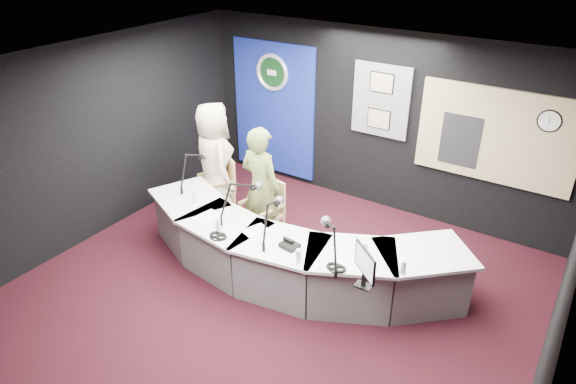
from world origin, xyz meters
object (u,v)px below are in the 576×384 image
Objects in this scene: broadcast_desk at (287,252)px; armchair_right at (262,211)px; person_woman at (261,188)px; armchair_left at (217,190)px; person_man at (214,161)px.

armchair_right reaches higher than broadcast_desk.
person_woman reaches higher than armchair_right.
armchair_left is 0.48m from person_man.
person_man is (-1.80, 0.75, 0.54)m from broadcast_desk.
armchair_right reaches higher than armchair_left.
broadcast_desk is 0.89m from armchair_right.
broadcast_desk is at bearing -19.66° from armchair_right.
armchair_left is at bearing -9.84° from person_woman.
broadcast_desk is 2.53× the size of person_woman.
armchair_right is (1.06, -0.27, 0.09)m from armchair_left.
armchair_left is 1.10m from armchair_right.
armchair_left is at bearing -0.00° from person_man.
armchair_right is 1.16m from person_man.
armchair_right is 0.59× the size of person_woman.
person_woman is (1.06, -0.27, 0.46)m from armchair_left.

